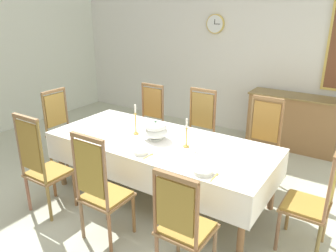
# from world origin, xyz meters

# --- Properties ---
(ground) EXTENTS (7.55, 5.86, 0.04)m
(ground) POSITION_xyz_m (0.00, 0.00, -0.02)
(ground) COLOR #B4B79F
(back_wall) EXTENTS (7.55, 0.08, 3.51)m
(back_wall) POSITION_xyz_m (0.00, 2.97, 1.75)
(back_wall) COLOR silver
(back_wall) RESTS_ON ground
(dining_table) EXTENTS (2.69, 1.16, 0.75)m
(dining_table) POSITION_xyz_m (0.00, 0.20, 0.68)
(dining_table) COLOR brown
(dining_table) RESTS_ON ground
(tablecloth) EXTENTS (2.71, 1.18, 0.35)m
(tablecloth) POSITION_xyz_m (0.00, 0.20, 0.67)
(tablecloth) COLOR white
(tablecloth) RESTS_ON dining_table
(chair_south_a) EXTENTS (0.44, 0.42, 1.20)m
(chair_south_a) POSITION_xyz_m (-0.91, -0.79, 0.59)
(chair_south_a) COLOR brown
(chair_south_a) RESTS_ON ground
(chair_north_a) EXTENTS (0.44, 0.42, 1.11)m
(chair_north_a) POSITION_xyz_m (-0.91, 1.18, 0.56)
(chair_north_a) COLOR olive
(chair_north_a) RESTS_ON ground
(chair_south_b) EXTENTS (0.44, 0.42, 1.18)m
(chair_south_b) POSITION_xyz_m (-0.02, -0.79, 0.58)
(chair_south_b) COLOR brown
(chair_south_b) RESTS_ON ground
(chair_north_b) EXTENTS (0.44, 0.42, 1.15)m
(chair_north_b) POSITION_xyz_m (-0.02, 1.18, 0.58)
(chair_north_b) COLOR olive
(chair_north_b) RESTS_ON ground
(chair_south_c) EXTENTS (0.44, 0.42, 1.06)m
(chair_south_c) POSITION_xyz_m (0.91, -0.79, 0.55)
(chair_south_c) COLOR brown
(chair_south_c) RESTS_ON ground
(chair_north_c) EXTENTS (0.44, 0.42, 1.17)m
(chair_north_c) POSITION_xyz_m (0.91, 1.18, 0.58)
(chair_north_c) COLOR olive
(chair_north_c) RESTS_ON ground
(chair_head_west) EXTENTS (0.42, 0.44, 1.12)m
(chair_head_west) POSITION_xyz_m (-1.75, 0.20, 0.56)
(chair_head_west) COLOR #8E583E
(chair_head_west) RESTS_ON ground
(chair_head_east) EXTENTS (0.42, 0.44, 1.10)m
(chair_head_east) POSITION_xyz_m (1.75, 0.20, 0.56)
(chair_head_east) COLOR brown
(chair_head_east) RESTS_ON ground
(soup_tureen) EXTENTS (0.30, 0.30, 0.23)m
(soup_tureen) POSITION_xyz_m (-0.06, 0.20, 0.87)
(soup_tureen) COLOR silver
(soup_tureen) RESTS_ON tablecloth
(candlestick_west) EXTENTS (0.07, 0.07, 0.38)m
(candlestick_west) POSITION_xyz_m (-0.36, 0.20, 0.91)
(candlestick_west) COLOR gold
(candlestick_west) RESTS_ON tablecloth
(candlestick_east) EXTENTS (0.07, 0.07, 0.34)m
(candlestick_east) POSITION_xyz_m (0.36, 0.20, 0.89)
(candlestick_east) COLOR gold
(candlestick_east) RESTS_ON tablecloth
(bowl_near_left) EXTENTS (0.16, 0.16, 0.04)m
(bowl_near_left) POSITION_xyz_m (0.04, -0.24, 0.78)
(bowl_near_left) COLOR silver
(bowl_near_left) RESTS_ON tablecloth
(bowl_near_right) EXTENTS (0.20, 0.20, 0.04)m
(bowl_near_right) POSITION_xyz_m (0.81, -0.26, 0.78)
(bowl_near_right) COLOR silver
(bowl_near_right) RESTS_ON tablecloth
(spoon_primary) EXTENTS (0.03, 0.18, 0.01)m
(spoon_primary) POSITION_xyz_m (0.16, -0.21, 0.76)
(spoon_primary) COLOR gold
(spoon_primary) RESTS_ON tablecloth
(spoon_secondary) EXTENTS (0.03, 0.18, 0.01)m
(spoon_secondary) POSITION_xyz_m (0.94, -0.23, 0.76)
(spoon_secondary) COLOR gold
(spoon_secondary) RESTS_ON tablecloth
(sideboard) EXTENTS (1.44, 0.48, 0.90)m
(sideboard) POSITION_xyz_m (0.96, 2.65, 0.45)
(sideboard) COLOR olive
(sideboard) RESTS_ON ground
(mounted_clock) EXTENTS (0.34, 0.06, 0.34)m
(mounted_clock) POSITION_xyz_m (-0.64, 2.90, 1.95)
(mounted_clock) COLOR #D1B251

